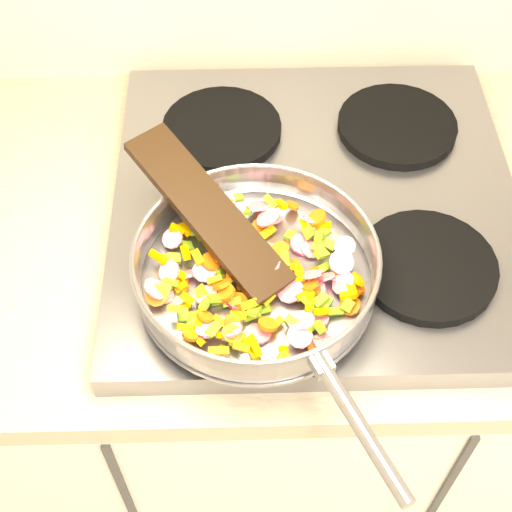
{
  "coord_description": "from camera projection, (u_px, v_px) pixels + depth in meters",
  "views": [
    {
      "loc": [
        -0.81,
        0.95,
        1.72
      ],
      "look_at": [
        -0.79,
        1.5,
        1.01
      ],
      "focal_mm": 50.0,
      "sensor_mm": 36.0,
      "label": 1
    }
  ],
  "objects": [
    {
      "name": "grate_fl",
      "position": [
        221.0,
        270.0,
        0.96
      ],
      "size": [
        0.19,
        0.19,
        0.02
      ],
      "primitive_type": "cylinder",
      "color": "black",
      "rests_on": "cooktop"
    },
    {
      "name": "grate_fr",
      "position": [
        427.0,
        266.0,
        0.97
      ],
      "size": [
        0.19,
        0.19,
        0.02
      ],
      "primitive_type": "cylinder",
      "color": "black",
      "rests_on": "cooktop"
    },
    {
      "name": "cooktop",
      "position": [
        315.0,
        205.0,
        1.07
      ],
      "size": [
        0.6,
        0.6,
        0.04
      ],
      "primitive_type": "cube",
      "color": "#939399",
      "rests_on": "counter_top"
    },
    {
      "name": "saute_pan",
      "position": [
        257.0,
        267.0,
        0.91
      ],
      "size": [
        0.36,
        0.5,
        0.06
      ],
      "rotation": [
        0.0,
        0.0,
        0.43
      ],
      "color": "#9E9EA5",
      "rests_on": "grate_fl"
    },
    {
      "name": "grate_bl",
      "position": [
        222.0,
        129.0,
        1.13
      ],
      "size": [
        0.19,
        0.19,
        0.02
      ],
      "primitive_type": "cylinder",
      "color": "black",
      "rests_on": "cooktop"
    },
    {
      "name": "wooden_spatula",
      "position": [
        207.0,
        211.0,
        0.94
      ],
      "size": [
        0.23,
        0.26,
        0.08
      ],
      "primitive_type": "cube",
      "rotation": [
        0.0,
        -0.23,
        2.24
      ],
      "color": "black",
      "rests_on": "saute_pan"
    },
    {
      "name": "vegetable_heap",
      "position": [
        256.0,
        276.0,
        0.92
      ],
      "size": [
        0.29,
        0.27,
        0.05
      ],
      "color": "#ECA200",
      "rests_on": "saute_pan"
    },
    {
      "name": "grate_br",
      "position": [
        397.0,
        126.0,
        1.14
      ],
      "size": [
        0.19,
        0.19,
        0.02
      ],
      "primitive_type": "cylinder",
      "color": "black",
      "rests_on": "cooktop"
    }
  ]
}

